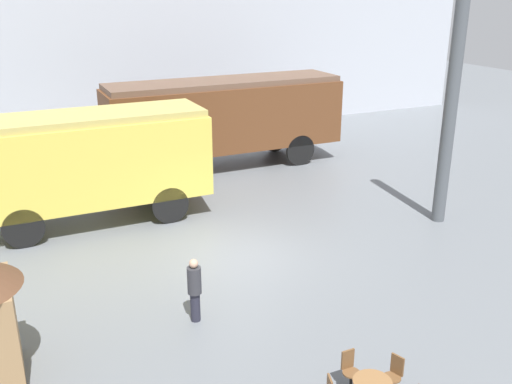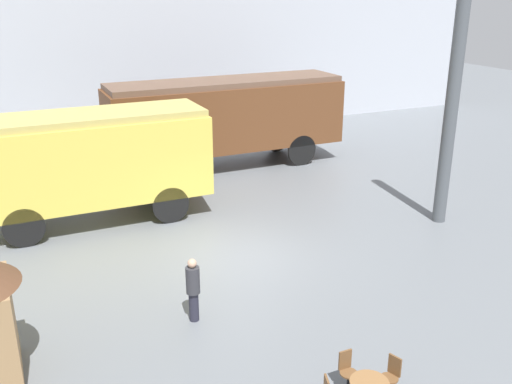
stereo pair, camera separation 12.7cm
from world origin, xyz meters
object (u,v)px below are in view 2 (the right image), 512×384
at_px(cafe_chair_0, 392,374).
at_px(visitor_person, 193,288).
at_px(passenger_coach_wooden, 226,114).
at_px(passenger_coach_vintage, 90,158).

distance_m(cafe_chair_0, visitor_person, 5.02).
relative_size(passenger_coach_wooden, passenger_coach_vintage, 1.33).
height_order(passenger_coach_wooden, cafe_chair_0, passenger_coach_wooden).
height_order(passenger_coach_vintage, cafe_chair_0, passenger_coach_vintage).
relative_size(cafe_chair_0, visitor_person, 0.53).
relative_size(passenger_coach_wooden, visitor_person, 6.32).
distance_m(passenger_coach_wooden, passenger_coach_vintage, 7.75).
bearing_deg(passenger_coach_vintage, visitor_person, -81.59).
xyz_separation_m(passenger_coach_wooden, cafe_chair_0, (-2.79, -15.74, -1.87)).
bearing_deg(passenger_coach_vintage, cafe_chair_0, -72.00).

